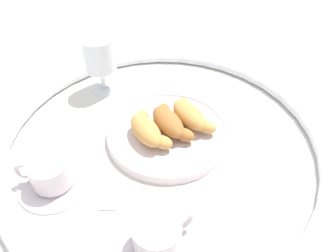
{
  "coord_description": "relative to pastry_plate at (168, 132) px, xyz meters",
  "views": [
    {
      "loc": [
        0.47,
        -0.01,
        0.49
      ],
      "look_at": [
        -0.02,
        0.01,
        0.03
      ],
      "focal_mm": 34.15,
      "sensor_mm": 36.0,
      "label": 1
    }
  ],
  "objects": [
    {
      "name": "ground_plane",
      "position": [
        0.02,
        -0.01,
        -0.01
      ],
      "size": [
        2.2,
        2.2,
        0.0
      ],
      "primitive_type": "plane",
      "color": "silver"
    },
    {
      "name": "table_chrome_rim",
      "position": [
        0.02,
        -0.01,
        0.0
      ],
      "size": [
        0.67,
        0.67,
        0.02
      ],
      "primitive_type": "torus",
      "color": "silver",
      "rests_on": "ground_plane"
    },
    {
      "name": "pastry_plate",
      "position": [
        0.0,
        0.0,
        0.0
      ],
      "size": [
        0.26,
        0.26,
        0.02
      ],
      "color": "silver",
      "rests_on": "ground_plane"
    },
    {
      "name": "croissant_large",
      "position": [
        0.02,
        -0.04,
        0.03
      ],
      "size": [
        0.12,
        0.1,
        0.04
      ],
      "color": "#D6994C",
      "rests_on": "pastry_plate"
    },
    {
      "name": "croissant_small",
      "position": [
        -0.0,
        0.0,
        0.03
      ],
      "size": [
        0.12,
        0.1,
        0.04
      ],
      "color": "#AD6B33",
      "rests_on": "pastry_plate"
    },
    {
      "name": "croissant_extra",
      "position": [
        -0.02,
        0.05,
        0.03
      ],
      "size": [
        0.12,
        0.1,
        0.04
      ],
      "color": "#D6994C",
      "rests_on": "pastry_plate"
    },
    {
      "name": "coffee_cup_near",
      "position": [
        0.25,
        -0.03,
        0.02
      ],
      "size": [
        0.14,
        0.14,
        0.06
      ],
      "color": "silver",
      "rests_on": "ground_plane"
    },
    {
      "name": "coffee_cup_far",
      "position": [
        0.12,
        -0.22,
        0.02
      ],
      "size": [
        0.14,
        0.14,
        0.06
      ],
      "color": "silver",
      "rests_on": "ground_plane"
    },
    {
      "name": "juice_glass_left",
      "position": [
        -0.18,
        -0.15,
        0.08
      ],
      "size": [
        0.08,
        0.08,
        0.14
      ],
      "color": "white",
      "rests_on": "ground_plane"
    },
    {
      "name": "sugar_packet",
      "position": [
        0.15,
        -0.11,
        -0.01
      ],
      "size": [
        0.05,
        0.04,
        0.01
      ],
      "primitive_type": "cube",
      "rotation": [
        0.0,
        0.0,
        -0.07
      ],
      "color": "white",
      "rests_on": "ground_plane"
    }
  ]
}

